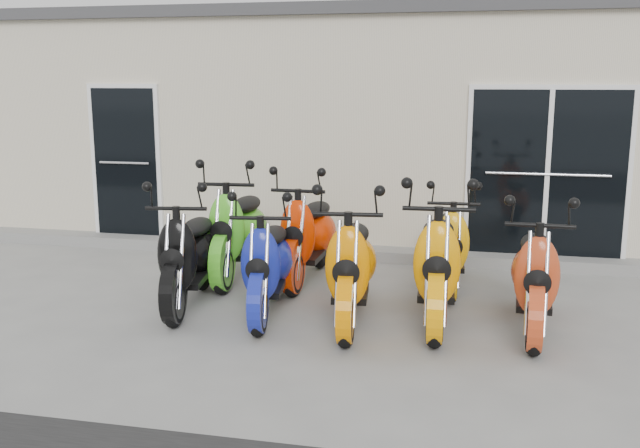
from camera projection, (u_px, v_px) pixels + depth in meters
The scene contains 14 objects.
ground at pixel (308, 302), 7.73m from camera, with size 80.00×80.00×0.00m, color gray.
building at pixel (377, 124), 12.38m from camera, with size 14.00×6.00×3.20m, color beige.
roof_cap at pixel (378, 24), 12.04m from camera, with size 14.20×6.20×0.16m, color #3F3F42.
front_step at pixel (343, 252), 9.64m from camera, with size 14.00×0.40×0.15m, color gray.
door_left at pixel (126, 158), 10.22m from camera, with size 1.07×0.08×2.22m, color black.
door_right at pixel (547, 169), 9.00m from camera, with size 2.02×0.08×2.22m, color black.
scooter_front_black at pixel (188, 242), 7.46m from camera, with size 0.69×1.91×1.41m, color black, non-canonical shape.
scooter_front_blue at pixel (267, 251), 7.20m from camera, with size 0.67×1.83×1.35m, color #16239D, non-canonical shape.
scooter_front_orange_a at pixel (351, 251), 6.96m from camera, with size 0.72×1.98×1.46m, color orange, non-canonical shape.
scooter_front_orange_b at pixel (438, 248), 6.97m from camera, with size 0.75×2.06×1.52m, color #FF9E03, non-canonical shape.
scooter_front_red at pixel (536, 261), 6.72m from camera, with size 0.68×1.88×1.39m, color #C7421B, non-canonical shape.
scooter_back_green at pixel (238, 217), 8.54m from camera, with size 0.74×2.04×1.50m, color #51C927, non-canonical shape.
scooter_back_red at pixel (308, 222), 8.41m from camera, with size 0.71×1.94×1.43m, color red, non-canonical shape.
scooter_back_yellow at pixel (452, 232), 8.15m from camera, with size 0.65×1.77×1.31m, color #FFB20B, non-canonical shape.
Camera 1 is at (1.72, -7.19, 2.39)m, focal length 40.00 mm.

